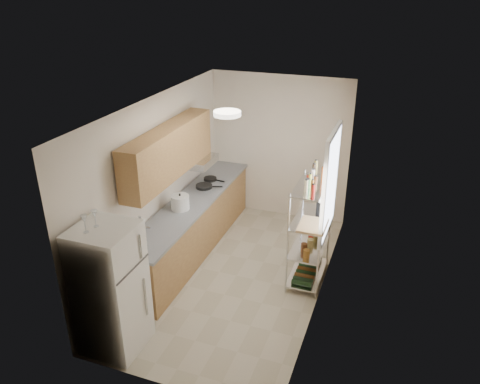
# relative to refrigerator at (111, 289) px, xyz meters

# --- Properties ---
(room) EXTENTS (2.52, 4.42, 2.62)m
(room) POSITION_rel_refrigerator_xyz_m (0.87, 1.82, 0.49)
(room) COLOR #B9AE96
(room) RESTS_ON ground
(counter_run) EXTENTS (0.63, 3.51, 0.90)m
(counter_run) POSITION_rel_refrigerator_xyz_m (-0.05, 2.26, -0.35)
(counter_run) COLOR #B0854B
(counter_run) RESTS_ON ground
(upper_cabinets) EXTENTS (0.33, 2.20, 0.72)m
(upper_cabinets) POSITION_rel_refrigerator_xyz_m (-0.18, 1.92, 1.00)
(upper_cabinets) COLOR #B0854B
(upper_cabinets) RESTS_ON room
(range_hood) EXTENTS (0.50, 0.60, 0.12)m
(range_hood) POSITION_rel_refrigerator_xyz_m (-0.13, 2.72, 0.58)
(range_hood) COLOR #B7BABC
(range_hood) RESTS_ON room
(window) EXTENTS (0.06, 1.00, 1.46)m
(window) POSITION_rel_refrigerator_xyz_m (2.10, 2.17, 0.74)
(window) COLOR white
(window) RESTS_ON room
(bakers_rack) EXTENTS (0.45, 0.90, 1.73)m
(bakers_rack) POSITION_rel_refrigerator_xyz_m (1.88, 2.12, 0.30)
(bakers_rack) COLOR silver
(bakers_rack) RESTS_ON ground
(ceiling_dome) EXTENTS (0.34, 0.34, 0.05)m
(ceiling_dome) POSITION_rel_refrigerator_xyz_m (0.87, 1.52, 1.76)
(ceiling_dome) COLOR white
(ceiling_dome) RESTS_ON room
(refrigerator) EXTENTS (0.66, 0.66, 1.61)m
(refrigerator) POSITION_rel_refrigerator_xyz_m (0.00, 0.00, 0.00)
(refrigerator) COLOR white
(refrigerator) RESTS_ON ground
(wine_glass_a) EXTENTS (0.07, 0.07, 0.19)m
(wine_glass_a) POSITION_rel_refrigerator_xyz_m (-0.08, 0.01, 0.90)
(wine_glass_a) COLOR silver
(wine_glass_a) RESTS_ON refrigerator
(wine_glass_b) EXTENTS (0.07, 0.07, 0.20)m
(wine_glass_b) POSITION_rel_refrigerator_xyz_m (-0.10, -0.14, 0.91)
(wine_glass_b) COLOR silver
(wine_glass_b) RESTS_ON refrigerator
(rice_cooker) EXTENTS (0.27, 0.27, 0.22)m
(rice_cooker) POSITION_rel_refrigerator_xyz_m (-0.07, 1.95, 0.20)
(rice_cooker) COLOR white
(rice_cooker) RESTS_ON counter_run
(frying_pan_large) EXTENTS (0.34, 0.34, 0.05)m
(frying_pan_large) POSITION_rel_refrigerator_xyz_m (-0.06, 2.79, 0.12)
(frying_pan_large) COLOR black
(frying_pan_large) RESTS_ON counter_run
(frying_pan_small) EXTENTS (0.24, 0.24, 0.05)m
(frying_pan_small) POSITION_rel_refrigerator_xyz_m (-0.08, 3.11, 0.12)
(frying_pan_small) COLOR black
(frying_pan_small) RESTS_ON counter_run
(cutting_board) EXTENTS (0.37, 0.48, 0.03)m
(cutting_board) POSITION_rel_refrigerator_xyz_m (1.95, 1.89, 0.22)
(cutting_board) COLOR tan
(cutting_board) RESTS_ON bakers_rack
(espresso_machine) EXTENTS (0.17, 0.24, 0.28)m
(espresso_machine) POSITION_rel_refrigerator_xyz_m (1.98, 2.45, 0.34)
(espresso_machine) COLOR black
(espresso_machine) RESTS_ON bakers_rack
(storage_bag) EXTENTS (0.12, 0.16, 0.18)m
(storage_bag) POSITION_rel_refrigerator_xyz_m (1.87, 2.45, -0.16)
(storage_bag) COLOR maroon
(storage_bag) RESTS_ON bakers_rack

